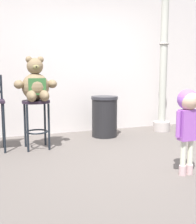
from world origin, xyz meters
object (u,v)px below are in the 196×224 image
(bar_stool_with_teddy, at_px, (36,114))
(lamppost, at_px, (163,72))
(trash_bin, at_px, (104,116))
(child_walking, at_px, (188,113))
(teddy_bear, at_px, (36,85))

(bar_stool_with_teddy, bearing_deg, lamppost, 9.92)
(trash_bin, bearing_deg, child_walking, -86.47)
(teddy_bear, bearing_deg, lamppost, 10.65)
(bar_stool_with_teddy, xyz_separation_m, trash_bin, (1.25, 0.38, -0.16))
(bar_stool_with_teddy, xyz_separation_m, child_walking, (1.38, -1.71, 0.17))
(child_walking, distance_m, trash_bin, 2.12)
(child_walking, bearing_deg, bar_stool_with_teddy, -169.52)
(bar_stool_with_teddy, relative_size, lamppost, 0.25)
(child_walking, height_order, trash_bin, child_walking)
(trash_bin, bearing_deg, lamppost, 2.32)
(bar_stool_with_teddy, relative_size, trash_bin, 1.01)
(teddy_bear, height_order, child_walking, teddy_bear)
(trash_bin, xyz_separation_m, lamppost, (1.22, 0.05, 0.78))
(child_walking, bearing_deg, trash_bin, 155.15)
(lamppost, bearing_deg, child_walking, -116.98)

